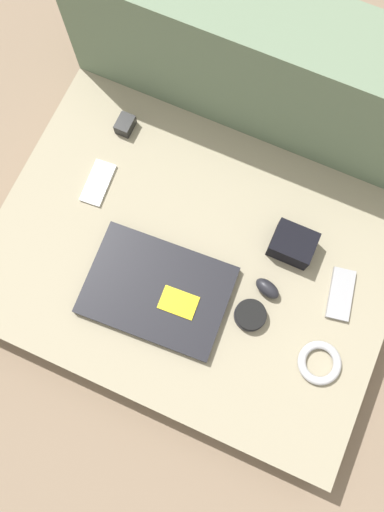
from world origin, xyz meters
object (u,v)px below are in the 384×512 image
at_px(computer_mouse, 267,289).
at_px(charger_brick, 125,125).
at_px(phone_black, 341,294).
at_px(speaker_puck, 250,315).
at_px(laptop, 158,290).
at_px(camera_pouch, 293,244).
at_px(phone_silver, 98,183).

xyz_separation_m(computer_mouse, charger_brick, (-0.51, 0.26, -0.00)).
relative_size(phone_black, charger_brick, 2.52).
bearing_deg(speaker_puck, charger_brick, 146.05).
bearing_deg(laptop, camera_pouch, 38.94).
xyz_separation_m(camera_pouch, charger_brick, (-0.53, 0.13, -0.02)).
distance_m(phone_black, camera_pouch, 0.17).
distance_m(phone_silver, camera_pouch, 0.53).
bearing_deg(speaker_puck, laptop, -171.22).
bearing_deg(laptop, computer_mouse, 20.97).
height_order(laptop, phone_silver, laptop).
relative_size(computer_mouse, phone_silver, 0.59).
height_order(computer_mouse, phone_black, computer_mouse).
height_order(computer_mouse, phone_silver, computer_mouse).
xyz_separation_m(phone_silver, phone_black, (0.68, -0.02, 0.00)).
distance_m(phone_black, charger_brick, 0.71).
relative_size(speaker_puck, phone_black, 0.58).
bearing_deg(computer_mouse, speaker_puck, -83.28).
height_order(speaker_puck, phone_silver, speaker_puck).
height_order(laptop, camera_pouch, camera_pouch).
distance_m(camera_pouch, charger_brick, 0.55).
bearing_deg(camera_pouch, charger_brick, 165.77).
distance_m(laptop, camera_pouch, 0.35).
height_order(laptop, speaker_puck, speaker_puck).
relative_size(computer_mouse, charger_brick, 1.37).
bearing_deg(phone_black, computer_mouse, -169.97).
bearing_deg(phone_silver, computer_mouse, -14.14).
xyz_separation_m(speaker_puck, phone_silver, (-0.50, 0.16, -0.01)).
xyz_separation_m(laptop, charger_brick, (-0.27, 0.37, 0.00)).
height_order(laptop, computer_mouse, computer_mouse).
bearing_deg(speaker_puck, phone_silver, 161.98).
xyz_separation_m(laptop, camera_pouch, (0.26, 0.24, 0.02)).
relative_size(phone_silver, charger_brick, 2.32).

